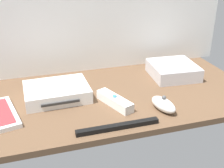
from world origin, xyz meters
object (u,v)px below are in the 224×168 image
object	(u,v)px
mini_computer	(173,70)
sensor_bar	(118,127)
remote_wand	(115,101)
remote_nunchuk	(163,104)
game_console	(57,92)

from	to	relation	value
mini_computer	sensor_bar	xyz separation A→B (cm)	(-31.98, -28.74, -1.94)
remote_wand	remote_nunchuk	bearing A→B (deg)	-50.37
mini_computer	remote_nunchuk	size ratio (longest dim) A/B	1.68
remote_wand	mini_computer	bearing A→B (deg)	6.87
sensor_bar	mini_computer	bearing A→B (deg)	42.13
game_console	remote_nunchuk	bearing A→B (deg)	-31.74
remote_wand	sensor_bar	distance (cm)	13.55
remote_wand	remote_nunchuk	world-z (taller)	remote_nunchuk
mini_computer	sensor_bar	distance (cm)	43.04
remote_nunchuk	sensor_bar	bearing A→B (deg)	-175.69
game_console	mini_computer	xyz separation A→B (cm)	(45.93, 5.07, 0.44)
game_console	remote_wand	bearing A→B (deg)	-32.93
remote_nunchuk	game_console	bearing A→B (deg)	134.88
game_console	remote_wand	distance (cm)	20.06
game_console	remote_wand	world-z (taller)	game_console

